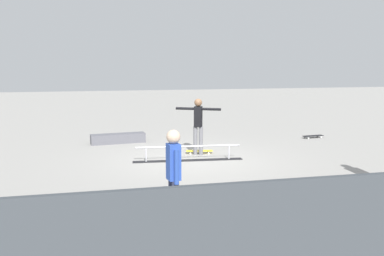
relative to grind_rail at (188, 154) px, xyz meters
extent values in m
plane|color=gray|center=(-0.12, -0.17, -0.19)|extent=(60.00, 60.00, 0.00)
cube|color=black|center=(0.00, 0.00, -0.18)|extent=(3.09, 0.50, 0.01)
cylinder|color=#B7B7BC|center=(-1.16, 0.10, 0.01)|extent=(0.04, 0.04, 0.40)
cylinder|color=#B7B7BC|center=(1.16, -0.10, 0.01)|extent=(0.04, 0.04, 0.40)
cylinder|color=#B7B7BC|center=(0.00, 0.00, 0.22)|extent=(2.92, 0.29, 0.05)
cube|color=#595960|center=(1.77, -3.06, -0.03)|extent=(1.87, 0.63, 0.32)
cylinder|color=slate|center=(-0.53, -0.65, 0.24)|extent=(0.16, 0.16, 0.84)
cylinder|color=slate|center=(-0.38, -0.73, 0.24)|extent=(0.16, 0.16, 0.84)
cube|color=black|center=(-0.46, -0.69, 0.96)|extent=(0.28, 0.27, 0.60)
sphere|color=brown|center=(-0.46, -0.69, 1.37)|extent=(0.23, 0.23, 0.23)
cylinder|color=black|center=(-0.81, -0.52, 1.18)|extent=(0.54, 0.32, 0.08)
cylinder|color=black|center=(-0.10, -0.86, 1.18)|extent=(0.54, 0.32, 0.08)
cube|color=yellow|center=(-0.53, -0.84, -0.11)|extent=(0.82, 0.34, 0.02)
cylinder|color=white|center=(-0.24, -0.77, -0.16)|extent=(0.06, 0.04, 0.05)
cylinder|color=white|center=(-0.28, -1.00, -0.16)|extent=(0.06, 0.04, 0.05)
cylinder|color=white|center=(-0.78, -0.68, -0.16)|extent=(0.06, 0.04, 0.05)
cylinder|color=white|center=(-0.82, -0.91, -0.16)|extent=(0.06, 0.04, 0.05)
cylinder|color=#2D3351|center=(1.26, 4.81, 0.23)|extent=(0.14, 0.14, 0.84)
cylinder|color=#2D3351|center=(1.28, 4.65, 0.23)|extent=(0.14, 0.14, 0.84)
cube|color=#2D51B7|center=(1.27, 4.73, 0.95)|extent=(0.22, 0.24, 0.59)
sphere|color=beige|center=(1.27, 4.73, 1.36)|extent=(0.23, 0.23, 0.23)
cylinder|color=#2D51B7|center=(1.25, 4.88, 0.89)|extent=(0.09, 0.09, 0.56)
cylinder|color=#2D51B7|center=(1.29, 4.58, 0.89)|extent=(0.09, 0.09, 0.56)
cube|color=teal|center=(3.75, 3.54, -0.11)|extent=(0.39, 0.82, 0.02)
cylinder|color=white|center=(3.93, 3.30, -0.16)|extent=(0.04, 0.06, 0.05)
cylinder|color=white|center=(3.70, 3.25, -0.16)|extent=(0.04, 0.06, 0.05)
cylinder|color=white|center=(3.80, 3.83, -0.16)|extent=(0.04, 0.06, 0.05)
cylinder|color=white|center=(3.57, 3.78, -0.16)|extent=(0.04, 0.06, 0.05)
cube|color=black|center=(-5.19, -2.48, -0.11)|extent=(0.82, 0.30, 0.02)
cylinder|color=white|center=(-5.44, -2.63, -0.16)|extent=(0.06, 0.04, 0.05)
cylinder|color=white|center=(-5.47, -2.40, -0.16)|extent=(0.06, 0.04, 0.05)
cylinder|color=white|center=(-4.91, -2.56, -0.16)|extent=(0.06, 0.04, 0.05)
cylinder|color=white|center=(-4.93, -2.33, -0.16)|extent=(0.06, 0.04, 0.05)
cylinder|color=#47474C|center=(2.09, 5.97, 0.22)|extent=(0.62, 0.62, 0.81)
camera|label=1|loc=(2.45, 11.28, 2.54)|focal=39.52mm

